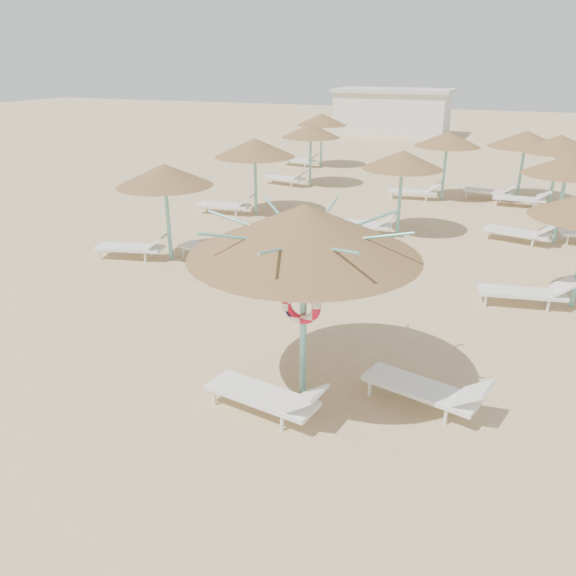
% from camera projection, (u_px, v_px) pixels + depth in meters
% --- Properties ---
extents(ground, '(120.00, 120.00, 0.00)m').
position_uv_depth(ground, '(299.00, 377.00, 10.03)').
color(ground, tan).
rests_on(ground, ground).
extents(main_palapa, '(3.64, 3.64, 3.26)m').
position_uv_depth(main_palapa, '(304.00, 231.00, 8.55)').
color(main_palapa, '#70C2BB').
rests_on(main_palapa, ground).
extents(lounger_main_a, '(2.07, 0.92, 0.73)m').
position_uv_depth(lounger_main_a, '(269.00, 396.00, 8.85)').
color(lounger_main_a, white).
rests_on(lounger_main_a, ground).
extents(lounger_main_b, '(2.11, 1.09, 0.73)m').
position_uv_depth(lounger_main_b, '(429.00, 389.00, 9.02)').
color(lounger_main_b, white).
rests_on(lounger_main_b, ground).
extents(palapa_field, '(20.35, 18.45, 2.72)m').
position_uv_depth(palapa_field, '(450.00, 154.00, 18.84)').
color(palapa_field, '#70C2BB').
rests_on(palapa_field, ground).
extents(service_hut, '(8.40, 4.40, 3.25)m').
position_uv_depth(service_hut, '(392.00, 112.00, 41.52)').
color(service_hut, silver).
rests_on(service_hut, ground).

